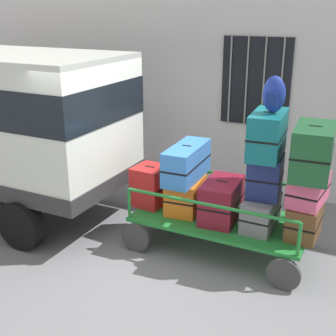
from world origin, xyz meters
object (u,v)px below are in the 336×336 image
(suitcase_right_middle, at_px, (309,189))
(suitcase_midright_middle, at_px, (265,176))
(suitcase_center_bottom, at_px, (222,200))
(suitcase_midright_bottom, at_px, (261,212))
(suitcase_midleft_middle, at_px, (187,162))
(suitcase_right_bottom, at_px, (304,221))
(suitcase_midright_top, at_px, (267,135))
(backpack, at_px, (274,95))
(suitcase_left_bottom, at_px, (150,186))
(luggage_cart, at_px, (221,223))
(suitcase_midleft_bottom, at_px, (186,195))
(suitcase_right_top, at_px, (313,151))

(suitcase_right_middle, bearing_deg, suitcase_midright_middle, -179.52)
(suitcase_center_bottom, height_order, suitcase_midright_bottom, suitcase_center_bottom)
(suitcase_right_middle, bearing_deg, suitcase_midright_bottom, -173.36)
(suitcase_midleft_middle, relative_size, suitcase_right_bottom, 1.67)
(suitcase_center_bottom, height_order, suitcase_midright_top, suitcase_midright_top)
(suitcase_midright_top, xyz_separation_m, backpack, (0.05, -0.03, 0.50))
(suitcase_midright_bottom, bearing_deg, backpack, -23.12)
(suitcase_center_bottom, relative_size, suitcase_midright_bottom, 1.10)
(suitcase_left_bottom, xyz_separation_m, suitcase_right_bottom, (2.21, -0.00, -0.08))
(luggage_cart, distance_m, suitcase_right_middle, 1.31)
(suitcase_right_bottom, bearing_deg, suitcase_midleft_middle, 177.94)
(suitcase_left_bottom, relative_size, suitcase_right_middle, 0.84)
(luggage_cart, distance_m, suitcase_right_bottom, 1.14)
(suitcase_midleft_bottom, distance_m, suitcase_right_middle, 1.70)
(suitcase_midleft_bottom, relative_size, suitcase_midright_middle, 1.27)
(suitcase_midleft_middle, xyz_separation_m, suitcase_right_top, (1.66, 0.00, 0.40))
(suitcase_midleft_bottom, relative_size, suitcase_midleft_middle, 0.71)
(suitcase_midright_middle, distance_m, suitcase_midright_top, 0.56)
(suitcase_midleft_bottom, xyz_separation_m, suitcase_midleft_middle, (0.00, 0.02, 0.48))
(suitcase_left_bottom, height_order, suitcase_midleft_bottom, suitcase_left_bottom)
(luggage_cart, xyz_separation_m, suitcase_midright_top, (0.55, -0.02, 1.34))
(suitcase_midleft_middle, height_order, suitcase_midright_top, suitcase_midright_top)
(suitcase_midright_top, bearing_deg, suitcase_midright_bottom, -90.00)
(suitcase_midright_top, relative_size, suitcase_right_bottom, 1.35)
(suitcase_midright_bottom, distance_m, suitcase_right_bottom, 0.55)
(luggage_cart, distance_m, suitcase_right_top, 1.63)
(suitcase_midright_top, bearing_deg, suitcase_center_bottom, -178.42)
(suitcase_midleft_bottom, height_order, suitcase_right_middle, suitcase_right_middle)
(suitcase_midleft_middle, relative_size, suitcase_center_bottom, 1.25)
(luggage_cart, relative_size, suitcase_right_top, 2.73)
(luggage_cart, xyz_separation_m, suitcase_left_bottom, (-1.11, -0.03, 0.37))
(suitcase_midright_bottom, distance_m, suitcase_midright_middle, 0.50)
(suitcase_midleft_bottom, height_order, suitcase_right_bottom, suitcase_midleft_bottom)
(suitcase_midleft_middle, xyz_separation_m, suitcase_midright_bottom, (1.11, -0.06, -0.51))
(luggage_cart, relative_size, suitcase_midright_bottom, 3.39)
(luggage_cart, height_order, suitcase_left_bottom, suitcase_left_bottom)
(luggage_cart, distance_m, backpack, 1.94)
(suitcase_right_middle, relative_size, suitcase_right_top, 0.79)
(suitcase_right_bottom, bearing_deg, suitcase_center_bottom, 179.98)
(suitcase_right_bottom, bearing_deg, suitcase_midright_top, 178.39)
(suitcase_midleft_bottom, distance_m, suitcase_midright_middle, 1.20)
(backpack, bearing_deg, suitcase_midright_bottom, 156.88)
(suitcase_right_bottom, height_order, backpack, backpack)
(suitcase_midleft_bottom, relative_size, suitcase_midright_bottom, 0.98)
(suitcase_center_bottom, bearing_deg, suitcase_midleft_bottom, 175.84)
(suitcase_midright_middle, height_order, suitcase_midright_top, suitcase_midright_top)
(suitcase_midleft_middle, distance_m, suitcase_center_bottom, 0.71)
(suitcase_right_middle, bearing_deg, suitcase_right_top, -90.00)
(suitcase_center_bottom, height_order, suitcase_right_bottom, suitcase_center_bottom)
(suitcase_midleft_bottom, bearing_deg, suitcase_right_top, 0.71)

